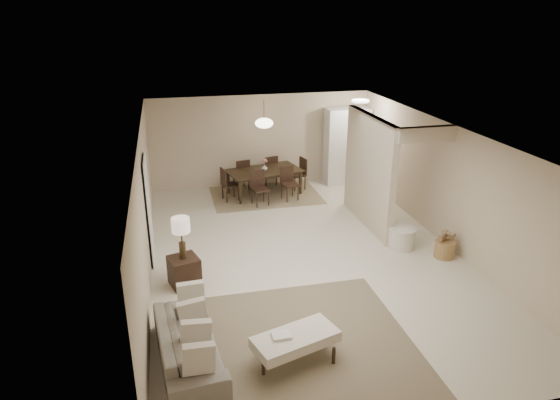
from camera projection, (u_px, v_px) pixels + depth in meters
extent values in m
plane|color=beige|center=(305.00, 256.00, 9.99)|extent=(9.00, 9.00, 0.00)
plane|color=white|center=(308.00, 133.00, 9.09)|extent=(9.00, 9.00, 0.00)
plane|color=#C5B195|center=(261.00, 141.00, 13.63)|extent=(6.00, 0.00, 6.00)
plane|color=#C5B195|center=(145.00, 211.00, 8.90)|extent=(0.00, 9.00, 9.00)
plane|color=#C5B195|center=(448.00, 185.00, 10.17)|extent=(0.00, 9.00, 9.00)
cube|color=#C5B195|center=(369.00, 171.00, 11.06)|extent=(0.15, 2.50, 2.50)
cube|color=black|center=(148.00, 210.00, 9.54)|extent=(0.04, 0.90, 2.04)
cube|color=silver|center=(346.00, 146.00, 13.88)|extent=(1.20, 0.55, 2.10)
cylinder|color=white|center=(360.00, 101.00, 12.50)|extent=(0.44, 0.44, 0.05)
cube|color=brown|center=(303.00, 345.00, 7.34)|extent=(3.20, 3.20, 0.01)
imported|color=gray|center=(189.00, 344.00, 6.89)|extent=(2.06, 0.96, 0.58)
cube|color=beige|center=(295.00, 339.00, 6.90)|extent=(1.30, 0.88, 0.16)
cylinder|color=black|center=(263.00, 367.00, 6.69)|extent=(0.05, 0.05, 0.27)
cylinder|color=black|center=(334.00, 356.00, 6.90)|extent=(0.05, 0.05, 0.27)
cylinder|color=black|center=(258.00, 348.00, 7.05)|extent=(0.05, 0.05, 0.27)
cylinder|color=black|center=(325.00, 339.00, 7.26)|extent=(0.05, 0.05, 0.27)
cube|color=black|center=(184.00, 271.00, 8.84)|extent=(0.61, 0.61, 0.54)
cylinder|color=#402F1B|center=(183.00, 250.00, 8.69)|extent=(0.12, 0.12, 0.30)
cylinder|color=#402F1B|center=(182.00, 236.00, 8.59)|extent=(0.03, 0.03, 0.26)
cylinder|color=beige|center=(181.00, 225.00, 8.52)|extent=(0.32, 0.32, 0.26)
cylinder|color=beige|center=(402.00, 238.00, 10.25)|extent=(0.55, 0.55, 0.43)
cylinder|color=brown|center=(445.00, 249.00, 9.88)|extent=(0.49, 0.49, 0.34)
cube|color=#8A7655|center=(265.00, 194.00, 13.27)|extent=(2.80, 2.10, 0.01)
imported|color=black|center=(265.00, 182.00, 13.15)|extent=(2.08, 1.45, 0.67)
imported|color=silver|center=(265.00, 168.00, 13.00)|extent=(0.17, 0.17, 0.15)
cube|color=yellow|center=(374.00, 196.00, 13.16)|extent=(1.06, 0.72, 0.01)
cylinder|color=#402F1B|center=(264.00, 110.00, 12.46)|extent=(0.02, 0.02, 0.50)
ellipsoid|color=#FFEAC6|center=(264.00, 123.00, 12.58)|extent=(0.46, 0.46, 0.25)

